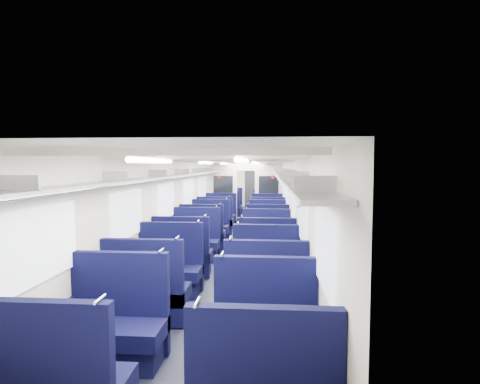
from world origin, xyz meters
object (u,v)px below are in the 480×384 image
Objects in this scene: seat_3 at (265,338)px; seat_5 at (266,298)px; seat_13 at (267,235)px; seat_2 at (116,328)px; seat_17 at (267,223)px; seat_7 at (266,276)px; seat_19 at (267,218)px; seat_23 at (267,207)px; bulkhead at (246,190)px; seat_6 at (169,271)px; seat_11 at (267,246)px; seat_16 at (215,222)px; seat_18 at (220,217)px; seat_15 at (267,229)px; seat_8 at (183,257)px; seat_4 at (147,296)px; seat_10 at (195,243)px; end_door at (252,188)px; seat_20 at (226,210)px; seat_14 at (210,228)px; seat_9 at (266,259)px; seat_12 at (203,236)px; seat_21 at (267,211)px; seat_22 at (229,207)px.

seat_5 is (0.00, 1.20, 0.00)m from seat_3.
seat_5 is at bearing -90.00° from seat_13.
seat_17 is (1.66, 7.88, 0.00)m from seat_2.
seat_7 and seat_19 have the same top height.
seat_5 is 1.00× the size of seat_23.
bulkhead reaches higher than seat_3.
seat_6 is 2.71m from seat_11.
seat_2 is 1.00× the size of seat_19.
seat_7 is 6.04m from seat_16.
seat_18 is at bearing 176.18° from seat_19.
bulkhead reaches higher than seat_5.
seat_5 is at bearing -35.13° from seat_6.
bulkhead reaches higher than seat_15.
seat_8 and seat_23 have the same top height.
seat_3 is 1.00× the size of seat_19.
seat_4 is 1.00× the size of seat_18.
seat_2 is at bearing -90.00° from seat_10.
end_door is 1.60× the size of seat_3.
seat_10 is at bearing -90.00° from seat_20.
seat_14 is at bearing 125.42° from seat_11.
seat_20 is at bearing -142.48° from seat_23.
seat_9 is 9.12m from seat_23.
seat_5 is 1.00× the size of seat_18.
seat_7 is at bearing -84.35° from bulkhead.
bulkhead reaches higher than seat_12.
seat_4 is 1.00× the size of seat_9.
seat_14 is at bearing -102.47° from bulkhead.
seat_7 is 1.00× the size of seat_10.
bulkhead reaches higher than seat_8.
seat_12 is at bearing -94.57° from end_door.
seat_11 is 1.00× the size of seat_19.
seat_2 and seat_4 have the same top height.
seat_3 is 4.99m from seat_10.
seat_2 and seat_14 have the same top height.
seat_3 and seat_11 have the same top height.
seat_16 is (0.00, 2.34, 0.00)m from seat_12.
seat_5 is 1.00× the size of seat_12.
seat_21 and seat_23 have the same top height.
seat_9 is 6.18m from seat_18.
seat_22 is at bearing 90.00° from seat_4.
bulkhead is at bearing 77.53° from seat_14.
seat_17 is at bearing -72.48° from bulkhead.
seat_4 is 8.19m from seat_19.
seat_2 is 1.99m from seat_5.
bulkhead is at bearing 95.65° from seat_7.
seat_8 is at bearing -100.37° from seat_23.
seat_19 is (0.00, 9.19, 0.00)m from seat_3.
seat_3 is at bearing -82.41° from seat_22.
seat_11 is (1.66, 2.15, 0.00)m from seat_6.
seat_11 and seat_12 have the same top height.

